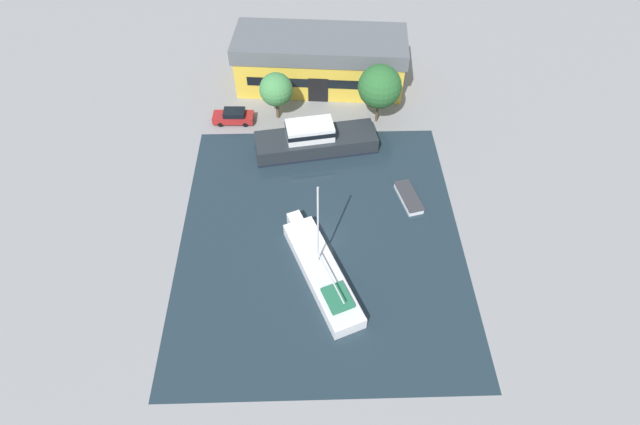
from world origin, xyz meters
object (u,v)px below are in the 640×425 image
at_px(quay_tree_near_building, 276,90).
at_px(parked_car, 234,116).
at_px(warehouse_building, 320,60).
at_px(sailboat_moored, 321,271).
at_px(quay_tree_by_water, 380,87).
at_px(motor_cruiser, 315,140).
at_px(small_dinghy, 409,198).

relative_size(quay_tree_near_building, parked_car, 1.22).
bearing_deg(warehouse_building, sailboat_moored, -86.15).
bearing_deg(parked_car, quay_tree_by_water, -88.67).
height_order(warehouse_building, quay_tree_near_building, warehouse_building).
bearing_deg(quay_tree_near_building, quay_tree_by_water, -4.99).
xyz_separation_m(quay_tree_by_water, sailboat_moored, (-7.02, -21.55, -3.99)).
bearing_deg(motor_cruiser, parked_car, 53.70).
xyz_separation_m(quay_tree_near_building, quay_tree_by_water, (11.50, -1.00, 0.90)).
height_order(parked_car, motor_cruiser, motor_cruiser).
relative_size(quay_tree_near_building, quay_tree_by_water, 0.80).
height_order(parked_car, small_dinghy, parked_car).
bearing_deg(quay_tree_near_building, warehouse_building, 52.66).
bearing_deg(quay_tree_by_water, parked_car, 179.30).
distance_m(parked_car, sailboat_moored, 23.77).
distance_m(quay_tree_by_water, parked_car, 17.07).
bearing_deg(quay_tree_by_water, warehouse_building, 129.42).
height_order(warehouse_building, sailboat_moored, sailboat_moored).
bearing_deg(quay_tree_near_building, parked_car, -171.08).
relative_size(warehouse_building, motor_cruiser, 1.55).
bearing_deg(sailboat_moored, quay_tree_near_building, 79.81).
relative_size(parked_car, small_dinghy, 1.01).
bearing_deg(parked_car, quay_tree_near_building, -79.05).
distance_m(quay_tree_near_building, quay_tree_by_water, 11.58).
height_order(quay_tree_near_building, sailboat_moored, sailboat_moored).
relative_size(warehouse_building, parked_car, 4.49).
bearing_deg(small_dinghy, sailboat_moored, 30.99).
bearing_deg(small_dinghy, quay_tree_near_building, -58.99).
height_order(quay_tree_by_water, small_dinghy, quay_tree_by_water).
bearing_deg(warehouse_building, motor_cruiser, -89.14).
relative_size(sailboat_moored, small_dinghy, 2.78).
xyz_separation_m(parked_car, sailboat_moored, (9.58, -21.76, -0.06)).
relative_size(quay_tree_near_building, motor_cruiser, 0.42).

